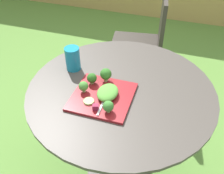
# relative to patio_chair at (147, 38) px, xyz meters

# --- Properties ---
(ground_plane) EXTENTS (12.00, 12.00, 0.00)m
(ground_plane) POSITION_rel_patio_chair_xyz_m (0.04, -0.96, -0.53)
(ground_plane) COLOR #568438
(patio_table) EXTENTS (0.98, 0.98, 0.75)m
(patio_table) POSITION_rel_patio_chair_xyz_m (0.04, -0.96, -0.02)
(patio_table) COLOR #423D38
(patio_table) RESTS_ON ground_plane
(patio_chair) EXTENTS (0.50, 0.50, 0.90)m
(patio_chair) POSITION_rel_patio_chair_xyz_m (0.00, 0.00, 0.00)
(patio_chair) COLOR #332D28
(patio_chair) RESTS_ON ground_plane
(salad_plate) EXTENTS (0.29, 0.29, 0.01)m
(salad_plate) POSITION_rel_patio_chair_xyz_m (-0.03, -1.06, 0.23)
(salad_plate) COLOR maroon
(salad_plate) RESTS_ON patio_table
(drinking_glass) EXTENTS (0.08, 0.08, 0.13)m
(drinking_glass) POSITION_rel_patio_chair_xyz_m (-0.26, -0.87, 0.28)
(drinking_glass) COLOR teal
(drinking_glass) RESTS_ON patio_table
(fork) EXTENTS (0.03, 0.15, 0.00)m
(fork) POSITION_rel_patio_chair_xyz_m (-0.01, -1.10, 0.24)
(fork) COLOR silver
(fork) RESTS_ON salad_plate
(lettuce_mound) EXTENTS (0.10, 0.13, 0.04)m
(lettuce_mound) POSITION_rel_patio_chair_xyz_m (-0.00, -1.05, 0.26)
(lettuce_mound) COLOR #519338
(lettuce_mound) RESTS_ON salad_plate
(broccoli_floret_0) EXTENTS (0.05, 0.05, 0.06)m
(broccoli_floret_0) POSITION_rel_patio_chair_xyz_m (-0.13, -1.06, 0.27)
(broccoli_floret_0) COLOR #99B770
(broccoli_floret_0) RESTS_ON salad_plate
(broccoli_floret_1) EXTENTS (0.05, 0.05, 0.06)m
(broccoli_floret_1) POSITION_rel_patio_chair_xyz_m (-0.11, -0.98, 0.27)
(broccoli_floret_1) COLOR #99B770
(broccoli_floret_1) RESTS_ON salad_plate
(broccoli_floret_2) EXTENTS (0.06, 0.06, 0.08)m
(broccoli_floret_2) POSITION_rel_patio_chair_xyz_m (-0.05, -0.94, 0.28)
(broccoli_floret_2) COLOR #99B770
(broccoli_floret_2) RESTS_ON salad_plate
(broccoli_floret_3) EXTENTS (0.05, 0.05, 0.06)m
(broccoli_floret_3) POSITION_rel_patio_chair_xyz_m (0.04, -1.15, 0.27)
(broccoli_floret_3) COLOR #99B770
(broccoli_floret_3) RESTS_ON salad_plate
(cucumber_slice_0) EXTENTS (0.05, 0.05, 0.01)m
(cucumber_slice_0) POSITION_rel_patio_chair_xyz_m (-0.07, -1.12, 0.24)
(cucumber_slice_0) COLOR #8EB766
(cucumber_slice_0) RESTS_ON salad_plate
(beet_chunk_0) EXTENTS (0.03, 0.03, 0.03)m
(beet_chunk_0) POSITION_rel_patio_chair_xyz_m (-0.03, -1.16, 0.25)
(beet_chunk_0) COLOR maroon
(beet_chunk_0) RESTS_ON salad_plate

